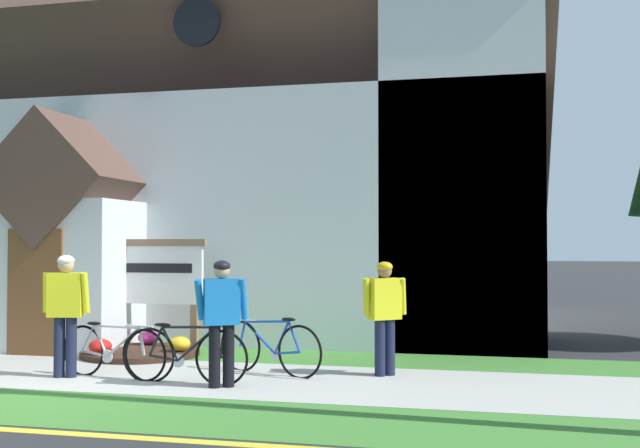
% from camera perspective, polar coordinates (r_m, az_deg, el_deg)
% --- Properties ---
extents(ground, '(140.00, 140.00, 0.00)m').
position_cam_1_polar(ground, '(13.30, -12.78, -9.47)').
color(ground, '#2B2B2D').
extents(sidewalk_slab, '(32.00, 2.63, 0.01)m').
position_cam_1_polar(sidewalk_slab, '(11.26, -15.04, -10.90)').
color(sidewalk_slab, '#B7B5AD').
rests_on(sidewalk_slab, ground).
extents(grass_verge, '(32.00, 1.69, 0.01)m').
position_cam_1_polar(grass_verge, '(9.43, -21.39, -12.71)').
color(grass_verge, '#427F33').
rests_on(grass_verge, ground).
extents(church_lawn, '(24.00, 1.55, 0.01)m').
position_cam_1_polar(church_lawn, '(13.12, -10.67, -9.57)').
color(church_lawn, '#427F33').
rests_on(church_lawn, ground).
extents(church_building, '(12.61, 11.85, 12.91)m').
position_cam_1_polar(church_building, '(18.24, -2.68, 7.29)').
color(church_building, silver).
rests_on(church_building, ground).
extents(church_sign, '(1.88, 0.12, 1.93)m').
position_cam_1_polar(church_sign, '(13.25, -12.43, -3.92)').
color(church_sign, '#7F6047').
rests_on(church_sign, ground).
extents(flower_bed, '(1.93, 1.93, 0.34)m').
position_cam_1_polar(flower_bed, '(12.90, -13.40, -9.34)').
color(flower_bed, '#382319').
rests_on(flower_bed, ground).
extents(bicycle_green, '(1.75, 0.37, 0.78)m').
position_cam_1_polar(bicycle_green, '(10.92, -15.44, -9.25)').
color(bicycle_green, black).
rests_on(bicycle_green, ground).
extents(bicycle_blue, '(1.71, 0.71, 0.84)m').
position_cam_1_polar(bicycle_blue, '(10.83, -3.84, -9.28)').
color(bicycle_blue, black).
rests_on(bicycle_blue, ground).
extents(bicycle_yellow, '(1.78, 0.09, 0.81)m').
position_cam_1_polar(bicycle_yellow, '(10.27, -10.22, -9.71)').
color(bicycle_yellow, black).
rests_on(bicycle_yellow, ground).
extents(cyclist_in_blue_jersey, '(0.67, 0.31, 1.70)m').
position_cam_1_polar(cyclist_in_blue_jersey, '(11.04, -18.72, -5.87)').
color(cyclist_in_blue_jersey, '#191E38').
rests_on(cyclist_in_blue_jersey, ground).
extents(cyclist_in_yellow_jersey, '(0.56, 0.46, 1.60)m').
position_cam_1_polar(cyclist_in_yellow_jersey, '(10.63, 4.93, -6.50)').
color(cyclist_in_yellow_jersey, '#191E38').
rests_on(cyclist_in_yellow_jersey, ground).
extents(cyclist_in_white_jersey, '(0.61, 0.43, 1.64)m').
position_cam_1_polar(cyclist_in_white_jersey, '(9.83, -7.46, -6.74)').
color(cyclist_in_white_jersey, black).
rests_on(cyclist_in_white_jersey, ground).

